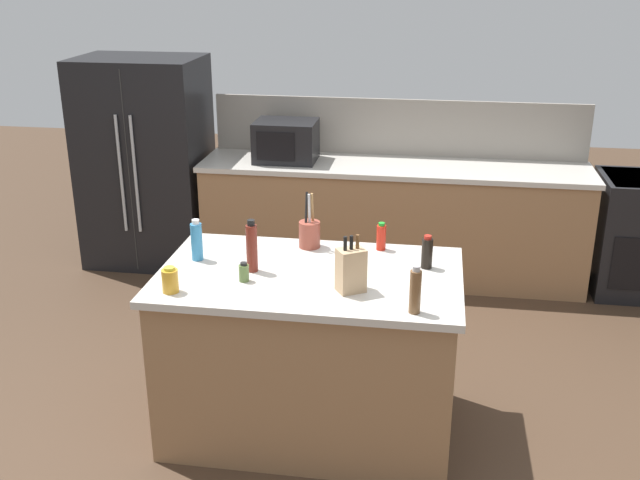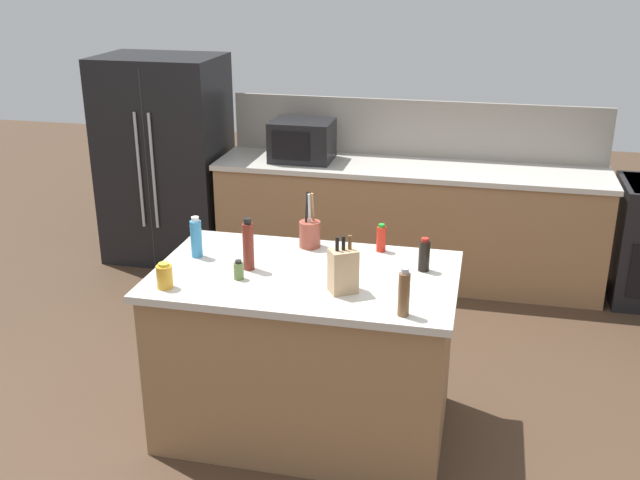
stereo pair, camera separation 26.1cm
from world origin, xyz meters
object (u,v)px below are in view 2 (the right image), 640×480
soy_sauce_bottle (424,255)px  utensil_crock (310,233)px  knife_block (343,270)px  pepper_grinder (404,293)px  microwave (302,141)px  vinegar_bottle (248,245)px  honey_jar (165,276)px  dish_soap_bottle (196,238)px  spice_jar_oregano (239,270)px  hot_sauce_bottle (381,238)px  refrigerator (166,159)px

soy_sauce_bottle → utensil_crock: bearing=163.1°
knife_block → pepper_grinder: knife_block is taller
microwave → pepper_grinder: bearing=-66.5°
vinegar_bottle → soy_sauce_bottle: 0.92m
honey_jar → soy_sauce_bottle: (1.23, 0.50, 0.02)m
soy_sauce_bottle → dish_soap_bottle: bearing=-176.4°
honey_jar → spice_jar_oregano: honey_jar is taller
knife_block → pepper_grinder: size_ratio=1.24×
spice_jar_oregano → dish_soap_bottle: bearing=143.2°
utensil_crock → spice_jar_oregano: (-0.25, -0.52, -0.04)m
vinegar_bottle → pepper_grinder: size_ratio=1.21×
hot_sauce_bottle → spice_jar_oregano: 0.85m
refrigerator → knife_block: bearing=-50.5°
dish_soap_bottle → soy_sauce_bottle: (1.23, 0.08, -0.02)m
utensil_crock → soy_sauce_bottle: utensil_crock is taller
soy_sauce_bottle → spice_jar_oregano: bearing=-160.8°
knife_block → honey_jar: 0.88m
microwave → spice_jar_oregano: (0.25, -2.35, -0.11)m
dish_soap_bottle → microwave: bearing=88.2°
honey_jar → soy_sauce_bottle: bearing=22.1°
microwave → soy_sauce_bottle: size_ratio=2.67×
honey_jar → vinegar_bottle: (0.33, 0.32, 0.07)m
hot_sauce_bottle → knife_block: bearing=-100.2°
microwave → vinegar_bottle: microwave is taller
utensil_crock → pepper_grinder: utensil_crock is taller
refrigerator → dish_soap_bottle: bearing=-62.2°
refrigerator → microwave: refrigerator is taller
utensil_crock → pepper_grinder: bearing=-50.2°
refrigerator → utensil_crock: 2.55m
honey_jar → pepper_grinder: (1.19, -0.04, 0.05)m
hot_sauce_bottle → soy_sauce_bottle: size_ratio=0.88×
microwave → spice_jar_oregano: 2.37m
dish_soap_bottle → honey_jar: bearing=-90.4°
refrigerator → honey_jar: 2.83m
microwave → pepper_grinder: size_ratio=2.08×
knife_block → soy_sauce_bottle: (0.36, 0.35, -0.03)m
utensil_crock → spice_jar_oregano: utensil_crock is taller
microwave → honey_jar: bearing=-91.5°
utensil_crock → refrigerator: bearing=132.2°
microwave → spice_jar_oregano: bearing=-83.8°
utensil_crock → soy_sauce_bottle: 0.69m
utensil_crock → soy_sauce_bottle: (0.66, -0.20, 0.00)m
spice_jar_oregano → hot_sauce_bottle: bearing=39.7°
hot_sauce_bottle → soy_sauce_bottle: 0.34m
soy_sauce_bottle → knife_block: bearing=-135.9°
refrigerator → vinegar_bottle: bearing=-57.0°
refrigerator → vinegar_bottle: size_ratio=6.10×
soy_sauce_bottle → vinegar_bottle: bearing=-168.5°
microwave → spice_jar_oregano: microwave is taller
dish_soap_bottle → pepper_grinder: size_ratio=0.98×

